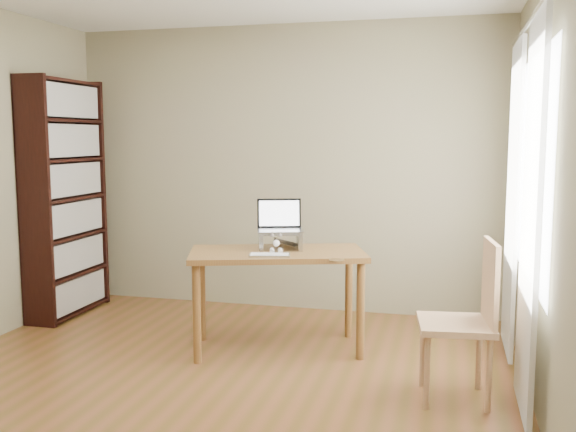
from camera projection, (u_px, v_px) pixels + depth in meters
The scene contains 10 objects.
room at pixel (193, 187), 3.73m from camera, with size 4.04×4.54×2.64m.
bookshelf at pixel (65, 198), 5.70m from camera, with size 0.30×0.90×2.10m.
curtains at pixel (521, 204), 4.04m from camera, with size 0.03×1.90×2.25m.
desk at pixel (277, 266), 4.76m from camera, with size 1.42×1.01×0.75m.
laptop_stand at pixel (280, 238), 4.82m from camera, with size 0.32×0.25×0.13m.
laptop at pixel (282, 223), 4.86m from camera, with size 0.39×0.38×0.24m.
keyboard at pixel (270, 255), 4.54m from camera, with size 0.31×0.18×0.02m.
coaster at pixel (336, 260), 4.39m from camera, with size 0.11×0.11×0.01m, color brown.
cat at pixel (277, 239), 4.86m from camera, with size 0.26×0.49×0.17m.
chair at pixel (469, 315), 3.84m from camera, with size 0.48×0.48×0.98m.
Camera 1 is at (1.49, -3.46, 1.59)m, focal length 40.00 mm.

